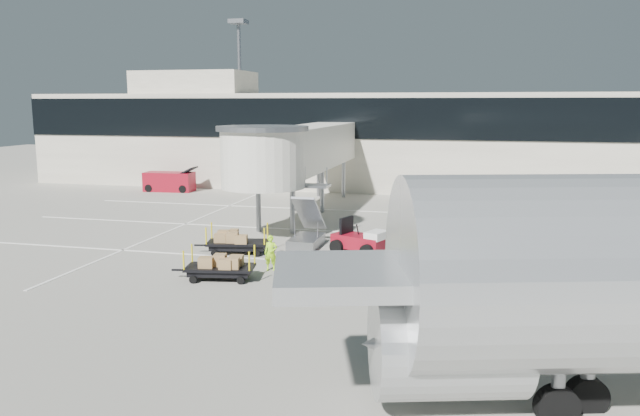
% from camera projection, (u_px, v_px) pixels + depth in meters
% --- Properties ---
extents(ground, '(140.00, 140.00, 0.00)m').
position_uv_depth(ground, '(307.00, 274.00, 26.58)').
color(ground, '#B9B5A5').
rests_on(ground, ground).
extents(lane_markings, '(40.00, 30.00, 0.02)m').
position_uv_depth(lane_markings, '(338.00, 230.00, 35.67)').
color(lane_markings, white).
rests_on(lane_markings, ground).
extents(terminal, '(64.00, 12.11, 15.20)m').
position_uv_depth(terminal, '(392.00, 139.00, 54.64)').
color(terminal, beige).
rests_on(terminal, ground).
extents(jet_bridge, '(5.70, 20.40, 6.03)m').
position_uv_depth(jet_bridge, '(296.00, 151.00, 38.55)').
color(jet_bridge, silver).
rests_on(jet_bridge, ground).
extents(baggage_tug, '(2.88, 2.43, 1.71)m').
position_uv_depth(baggage_tug, '(361.00, 241.00, 30.08)').
color(baggage_tug, maroon).
rests_on(baggage_tug, ground).
extents(suitcase_cart, '(3.55, 1.70, 1.37)m').
position_uv_depth(suitcase_cart, '(458.00, 240.00, 30.91)').
color(suitcase_cart, black).
rests_on(suitcase_cart, ground).
extents(box_cart_near, '(3.50, 1.85, 1.34)m').
position_uv_depth(box_cart_near, '(221.00, 267.00, 25.63)').
color(box_cart_near, black).
rests_on(box_cart_near, ground).
extents(box_cart_far, '(3.64, 2.02, 1.40)m').
position_uv_depth(box_cart_far, '(239.00, 243.00, 30.17)').
color(box_cart_far, black).
rests_on(box_cart_far, ground).
extents(ground_worker, '(0.63, 0.48, 1.55)m').
position_uv_depth(ground_worker, '(271.00, 253.00, 27.06)').
color(ground_worker, '#A9F619').
rests_on(ground_worker, ground).
extents(minivan, '(2.72, 4.82, 1.72)m').
position_uv_depth(minivan, '(485.00, 200.00, 40.01)').
color(minivan, white).
rests_on(minivan, ground).
extents(belt_loader, '(4.39, 1.98, 2.07)m').
position_uv_depth(belt_loader, '(170.00, 182.00, 51.46)').
color(belt_loader, maroon).
rests_on(belt_loader, ground).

